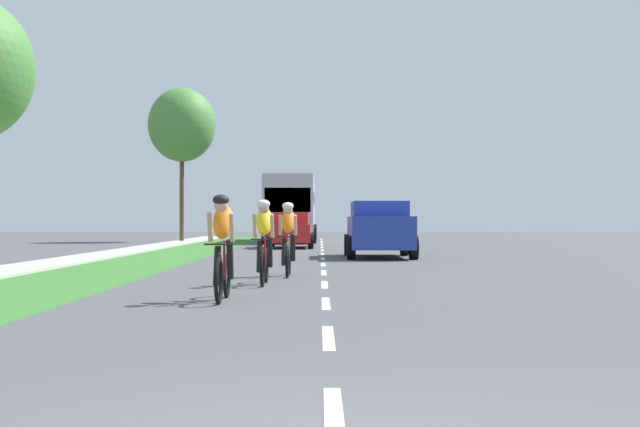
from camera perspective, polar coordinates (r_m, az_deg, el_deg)
The scene contains 11 objects.
ground_plane at distance 23.90m, azimuth 0.48°, elevation -3.33°, with size 120.00×120.00×0.00m, color #4C4C4F.
grass_verge at distance 24.42m, azimuth -11.69°, elevation -3.25°, with size 2.85×70.00×0.01m, color #38722D.
sidewalk_concrete at distance 24.99m, azimuth -16.76°, elevation -3.17°, with size 1.66×70.00×0.10m, color #B2ADA3.
lane_markings_center at distance 27.89m, azimuth 0.45°, elevation -2.91°, with size 0.12×54.30×0.01m.
cyclist_lead at distance 12.55m, azimuth -6.35°, elevation -2.24°, with size 0.42×1.72×1.58m.
cyclist_trailing at distance 15.62m, azimuth -3.53°, elevation -1.89°, with size 0.42×1.72×1.58m.
cyclist_distant at distance 17.92m, azimuth -1.90°, elevation -1.70°, with size 0.42×1.72×1.58m.
suv_blue at distance 27.01m, azimuth 4.30°, elevation -0.98°, with size 2.15×4.70×1.79m.
sedan_red at distance 36.17m, azimuth -1.74°, elevation -1.13°, with size 1.98×4.30×1.52m.
bus_silver at distance 46.68m, azimuth -1.67°, elevation 0.52°, with size 2.78×11.60×3.48m.
street_tree_far at distance 47.15m, azimuth -9.09°, elevation 5.94°, with size 3.71×3.71×8.50m.
Camera 1 is at (-0.09, -3.87, 1.21)m, focal length 47.13 mm.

